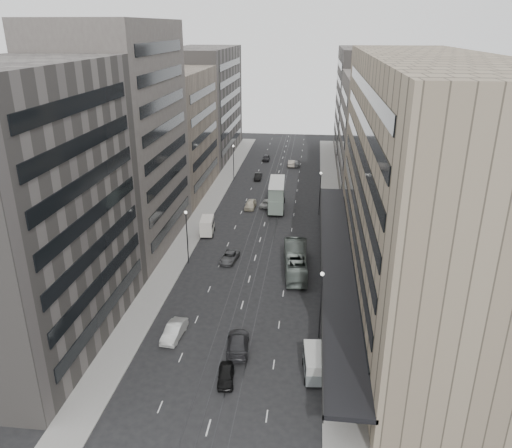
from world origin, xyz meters
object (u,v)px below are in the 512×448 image
at_px(vw_microbus, 314,363).
at_px(panel_van, 207,226).
at_px(pedestrian, 324,372).
at_px(bus_far, 298,258).
at_px(double_decker, 277,194).
at_px(bus_near, 295,261).
at_px(sedan_1, 174,331).
at_px(sedan_0, 226,375).
at_px(sedan_2, 229,257).

relative_size(vw_microbus, panel_van, 1.05).
distance_m(vw_microbus, pedestrian, 1.41).
height_order(bus_far, double_decker, double_decker).
height_order(bus_near, vw_microbus, bus_near).
bearing_deg(sedan_1, vw_microbus, -11.31).
distance_m(bus_near, sedan_0, 25.32).
bearing_deg(panel_van, vw_microbus, -68.05).
relative_size(double_decker, pedestrian, 5.43).
bearing_deg(vw_microbus, sedan_0, -171.74).
bearing_deg(double_decker, sedan_1, -102.90).
bearing_deg(bus_far, sedan_0, 76.04).
bearing_deg(pedestrian, bus_far, -106.83).
distance_m(sedan_0, sedan_1, 9.84).
bearing_deg(panel_van, pedestrian, -67.41).
height_order(double_decker, panel_van, double_decker).
bearing_deg(pedestrian, bus_near, -105.43).
relative_size(sedan_1, pedestrian, 2.63).
distance_m(bus_near, double_decker, 26.73).
relative_size(bus_far, panel_van, 2.16).
height_order(bus_near, pedestrian, bus_near).
height_order(bus_far, pedestrian, bus_far).
bearing_deg(bus_near, sedan_0, 71.69).
distance_m(panel_van, sedan_2, 11.32).
relative_size(bus_near, vw_microbus, 2.41).
height_order(sedan_0, sedan_1, sedan_1).
xyz_separation_m(panel_van, sedan_0, (9.67, -36.92, -0.90)).
distance_m(double_decker, panel_van, 17.67).
relative_size(sedan_0, sedan_1, 0.81).
distance_m(double_decker, sedan_0, 50.98).
xyz_separation_m(bus_far, panel_van, (-15.78, 10.57, 0.15)).
xyz_separation_m(bus_near, sedan_0, (-5.76, -24.64, -0.99)).
height_order(bus_near, sedan_2, bus_near).
bearing_deg(sedan_0, bus_far, 70.24).
distance_m(sedan_0, pedestrian, 9.80).
distance_m(bus_near, pedestrian, 23.84).
xyz_separation_m(bus_far, double_decker, (-5.08, 24.57, 1.54)).
distance_m(sedan_0, sedan_2, 27.37).
xyz_separation_m(double_decker, vw_microbus, (7.70, -48.86, -1.53)).
bearing_deg(pedestrian, panel_van, -86.54).
xyz_separation_m(bus_near, bus_far, (0.35, 1.71, -0.24)).
height_order(panel_van, sedan_1, panel_van).
relative_size(bus_far, sedan_0, 2.57).
bearing_deg(sedan_0, panel_van, 97.97).
relative_size(sedan_2, pedestrian, 2.59).
xyz_separation_m(sedan_0, sedan_1, (-7.13, 6.78, 0.13)).
height_order(sedan_1, sedan_2, sedan_1).
distance_m(panel_van, sedan_1, 30.26).
bearing_deg(bus_near, vw_microbus, 92.34).
xyz_separation_m(bus_near, vw_microbus, (2.96, -22.58, -0.22)).
relative_size(double_decker, vw_microbus, 2.05).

